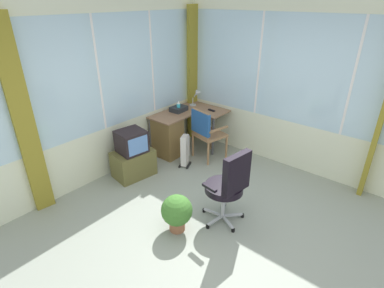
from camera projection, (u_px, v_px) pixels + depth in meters
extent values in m
cube|color=gray|center=(216.00, 231.00, 3.92)|extent=(5.32, 5.43, 0.06)
cube|color=silver|center=(108.00, 150.00, 5.02)|extent=(4.32, 0.06, 0.82)
cube|color=silver|center=(97.00, 75.00, 4.47)|extent=(4.23, 0.06, 1.70)
cube|color=silver|center=(88.00, 6.00, 4.05)|extent=(4.32, 0.06, 0.18)
cube|color=white|center=(23.00, 91.00, 3.72)|extent=(0.04, 0.07, 1.70)
cube|color=white|center=(97.00, 75.00, 4.47)|extent=(0.04, 0.07, 1.70)
cube|color=white|center=(151.00, 64.00, 5.21)|extent=(0.04, 0.07, 1.70)
cube|color=silver|center=(291.00, 144.00, 5.24)|extent=(0.06, 4.43, 0.82)
cube|color=silver|center=(302.00, 72.00, 4.68)|extent=(0.06, 4.34, 1.70)
cube|color=silver|center=(313.00, 5.00, 4.27)|extent=(0.06, 4.43, 0.18)
cube|color=white|center=(353.00, 79.00, 4.26)|extent=(0.07, 0.04, 1.70)
cube|color=white|center=(260.00, 65.00, 5.11)|extent=(0.07, 0.04, 1.70)
cube|color=olive|center=(24.00, 123.00, 3.76)|extent=(0.25, 0.10, 2.59)
cube|color=olive|center=(193.00, 76.00, 5.97)|extent=(0.25, 0.09, 2.59)
cube|color=olive|center=(383.00, 113.00, 4.09)|extent=(0.25, 0.09, 2.59)
cube|color=#8B6348|center=(182.00, 112.00, 5.71)|extent=(1.30, 0.55, 0.02)
cube|color=#8B6348|center=(214.00, 112.00, 5.69)|extent=(0.55, 0.42, 0.02)
cube|color=brown|center=(167.00, 137.00, 5.59)|extent=(0.40, 0.51, 0.72)
cylinder|color=#4C4C51|center=(213.00, 137.00, 5.60)|extent=(0.04, 0.04, 0.73)
cylinder|color=#4C4C51|center=(151.00, 137.00, 5.59)|extent=(0.04, 0.04, 0.73)
cylinder|color=#B2B7BC|center=(193.00, 105.00, 6.00)|extent=(0.13, 0.13, 0.02)
cylinder|color=#B2B7BC|center=(193.00, 101.00, 5.97)|extent=(0.02, 0.02, 0.14)
cylinder|color=#B2B7BC|center=(196.00, 94.00, 5.92)|extent=(0.03, 0.08, 0.13)
cone|color=#B2B7BC|center=(199.00, 92.00, 5.92)|extent=(0.14, 0.14, 0.12)
cube|color=black|center=(211.00, 110.00, 5.71)|extent=(0.06, 0.15, 0.02)
cylinder|color=#33B6CC|center=(179.00, 108.00, 5.64)|extent=(0.06, 0.06, 0.16)
cone|color=white|center=(178.00, 102.00, 5.59)|extent=(0.06, 0.06, 0.06)
cube|color=#24272B|center=(179.00, 109.00, 5.69)|extent=(0.31, 0.24, 0.09)
cylinder|color=#986F4A|center=(226.00, 147.00, 5.54)|extent=(0.04, 0.04, 0.43)
cylinder|color=#986F4A|center=(211.00, 139.00, 5.86)|extent=(0.04, 0.04, 0.43)
cylinder|color=#986F4A|center=(208.00, 154.00, 5.30)|extent=(0.04, 0.04, 0.43)
cylinder|color=#986F4A|center=(193.00, 145.00, 5.62)|extent=(0.04, 0.04, 0.43)
cube|color=#986F4A|center=(210.00, 135.00, 5.48)|extent=(0.57, 0.57, 0.04)
cube|color=#986F4A|center=(201.00, 124.00, 5.24)|extent=(0.13, 0.43, 0.49)
cube|color=#235192|center=(201.00, 123.00, 5.23)|extent=(0.16, 0.46, 0.41)
cube|color=#986F4A|center=(218.00, 129.00, 5.24)|extent=(0.43, 0.13, 0.03)
cube|color=#986F4A|center=(202.00, 122.00, 5.55)|extent=(0.43, 0.13, 0.03)
cube|color=#B7B7BF|center=(215.00, 220.00, 4.00)|extent=(0.28, 0.07, 0.02)
cylinder|color=black|center=(208.00, 226.00, 3.92)|extent=(0.05, 0.05, 0.05)
cube|color=#B7B7BF|center=(228.00, 222.00, 3.96)|extent=(0.16, 0.27, 0.02)
cylinder|color=black|center=(233.00, 230.00, 3.86)|extent=(0.05, 0.05, 0.05)
cube|color=#B7B7BF|center=(232.00, 215.00, 4.09)|extent=(0.23, 0.22, 0.02)
cylinder|color=black|center=(242.00, 216.00, 4.12)|extent=(0.05, 0.05, 0.05)
cube|color=#B7B7BF|center=(224.00, 209.00, 4.20)|extent=(0.26, 0.16, 0.02)
cylinder|color=black|center=(225.00, 204.00, 4.33)|extent=(0.05, 0.05, 0.05)
cube|color=#B7B7BF|center=(213.00, 212.00, 4.14)|extent=(0.08, 0.28, 0.02)
cylinder|color=black|center=(204.00, 210.00, 4.21)|extent=(0.05, 0.05, 0.05)
cylinder|color=#B7B7BF|center=(223.00, 203.00, 3.98)|extent=(0.05, 0.05, 0.40)
cylinder|color=black|center=(224.00, 188.00, 3.88)|extent=(0.50, 0.50, 0.09)
cube|color=black|center=(237.00, 173.00, 3.62)|extent=(0.43, 0.15, 0.52)
cube|color=black|center=(238.00, 172.00, 3.98)|extent=(0.08, 0.22, 0.04)
cube|color=black|center=(209.00, 187.00, 3.66)|extent=(0.08, 0.22, 0.04)
cube|color=brown|center=(134.00, 163.00, 5.00)|extent=(0.70, 0.53, 0.45)
cube|color=black|center=(131.00, 141.00, 4.82)|extent=(0.47, 0.46, 0.36)
cube|color=#608BCF|center=(138.00, 146.00, 4.68)|extent=(0.34, 0.06, 0.28)
cube|color=silver|center=(183.00, 153.00, 5.17)|extent=(0.06, 0.10, 0.55)
cube|color=silver|center=(184.00, 151.00, 5.20)|extent=(0.06, 0.10, 0.55)
cube|color=silver|center=(185.00, 150.00, 5.24)|extent=(0.06, 0.10, 0.55)
cube|color=silver|center=(185.00, 149.00, 5.28)|extent=(0.06, 0.10, 0.55)
cube|color=silver|center=(186.00, 148.00, 5.31)|extent=(0.06, 0.10, 0.55)
cube|color=black|center=(189.00, 165.00, 5.35)|extent=(0.22, 0.12, 0.03)
cube|color=black|center=(181.00, 164.00, 5.39)|extent=(0.22, 0.12, 0.03)
cube|color=silver|center=(187.00, 146.00, 5.33)|extent=(0.08, 0.10, 0.38)
cylinder|color=#995D3F|center=(177.00, 224.00, 3.87)|extent=(0.20, 0.20, 0.16)
sphere|color=#40772D|center=(177.00, 210.00, 3.77)|extent=(0.40, 0.40, 0.40)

